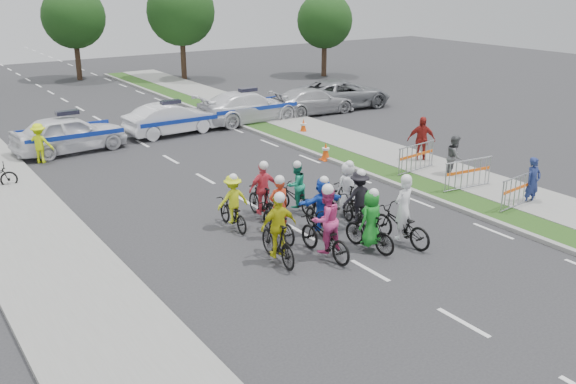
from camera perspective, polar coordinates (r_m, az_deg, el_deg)
ground at (r=16.12m, az=7.29°, el=-6.95°), size 90.00×90.00×0.00m
curb_right at (r=22.74m, az=8.84°, el=0.94°), size 0.20×60.00×0.12m
grass_strip at (r=23.20m, az=10.12°, el=1.22°), size 1.20×60.00×0.11m
sidewalk_right at (r=24.43m, az=13.19°, el=1.94°), size 2.40×60.00×0.13m
sidewalk_left at (r=17.57m, az=-20.60°, el=-5.59°), size 3.00×60.00×0.13m
rider_0 at (r=17.54m, az=10.06°, el=-2.55°), size 0.89×2.02×2.00m
rider_1 at (r=16.99m, az=7.33°, el=-3.02°), size 0.80×1.72×1.75m
rider_2 at (r=16.46m, az=3.31°, el=-3.42°), size 0.86×2.00×2.02m
rider_3 at (r=16.15m, az=-0.89°, el=-3.88°), size 1.00×1.86×1.91m
rider_4 at (r=18.42m, az=6.25°, el=-1.17°), size 1.09×1.85×1.80m
rider_5 at (r=17.88m, az=3.04°, el=-1.58°), size 1.41×1.69×1.74m
rider_6 at (r=17.62m, az=-0.89°, el=-2.30°), size 0.80×1.87×1.86m
rider_7 at (r=19.39m, az=5.26°, el=-0.15°), size 0.76×1.69×1.74m
rider_8 at (r=19.57m, az=0.68°, el=-0.06°), size 0.88×1.71×1.66m
rider_9 at (r=19.02m, az=-2.26°, el=-0.41°), size 0.93×1.75×1.82m
rider_10 at (r=18.38m, az=-4.93°, el=-1.32°), size 0.95×1.66×1.67m
police_car_0 at (r=27.75m, az=-18.85°, el=4.96°), size 4.72×2.24×1.56m
police_car_1 at (r=29.72m, az=-10.31°, el=6.40°), size 4.36×1.77×1.41m
police_car_2 at (r=31.76m, az=-3.56°, el=7.57°), size 5.30×2.25×1.52m
civilian_sedan at (r=33.70m, az=2.24°, el=8.08°), size 4.68×2.07×1.34m
civilian_suv at (r=35.30m, az=4.80°, el=8.69°), size 5.71×3.03×1.53m
spectator_0 at (r=21.53m, az=20.93°, el=0.87°), size 0.59×0.41×1.56m
spectator_1 at (r=23.62m, az=14.60°, el=3.04°), size 0.96×0.91×1.56m
spectator_2 at (r=25.14m, az=11.76°, el=4.53°), size 1.14×0.97×1.83m
marshal_hiviz at (r=26.50m, az=-21.22°, el=4.06°), size 1.16×1.03×1.55m
barrier_0 at (r=21.08m, az=19.88°, el=-0.01°), size 2.04×0.72×1.12m
barrier_1 at (r=22.28m, az=15.70°, el=1.41°), size 2.04×0.72×1.12m
barrier_2 at (r=23.84m, az=11.33°, el=2.89°), size 2.05×0.74×1.12m
cone_0 at (r=25.25m, az=3.37°, el=3.61°), size 0.40×0.40×0.70m
cone_1 at (r=29.41m, az=1.38°, el=5.84°), size 0.40×0.40×0.70m
tree_1 at (r=44.97m, az=-9.50°, el=15.54°), size 4.55×4.55×6.82m
tree_2 at (r=46.18m, az=3.29°, el=14.96°), size 3.85×3.85×5.77m
tree_4 at (r=46.67m, az=-18.53°, el=14.53°), size 4.20×4.20×6.30m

